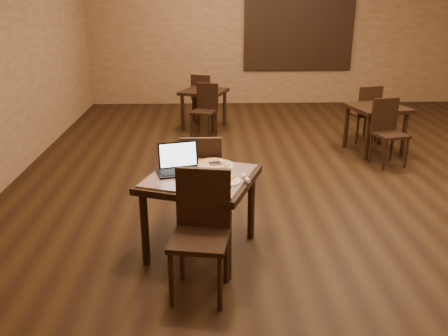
{
  "coord_description": "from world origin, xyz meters",
  "views": [
    {
      "loc": [
        -1.45,
        -5.45,
        2.27
      ],
      "look_at": [
        -1.32,
        -1.56,
        0.85
      ],
      "focal_mm": 38.0,
      "sensor_mm": 36.0,
      "label": 1
    }
  ],
  "objects_px": {
    "tiled_table": "(200,185)",
    "chair_main_near": "(201,225)",
    "other_table_b": "(204,97)",
    "other_table_a_chair_far": "(366,110)",
    "other_table_b_chair_far": "(203,95)",
    "other_table_a_chair_near": "(387,128)",
    "other_table_a": "(376,114)",
    "pizza_pan": "(213,165)",
    "chair_main_far": "(201,174)",
    "other_table_b_chair_near": "(205,107)",
    "laptop": "(178,164)"
  },
  "relations": [
    {
      "from": "tiled_table",
      "to": "chair_main_near",
      "type": "height_order",
      "value": "chair_main_near"
    },
    {
      "from": "other_table_b",
      "to": "other_table_a_chair_far",
      "type": "bearing_deg",
      "value": 1.04
    },
    {
      "from": "other_table_b_chair_far",
      "to": "other_table_a_chair_near",
      "type": "bearing_deg",
      "value": 156.86
    },
    {
      "from": "other_table_a",
      "to": "other_table_a_chair_far",
      "type": "distance_m",
      "value": 0.55
    },
    {
      "from": "chair_main_near",
      "to": "other_table_a_chair_far",
      "type": "xyz_separation_m",
      "value": [
        2.61,
        4.07,
        -0.05
      ]
    },
    {
      "from": "other_table_a_chair_near",
      "to": "other_table_b",
      "type": "bearing_deg",
      "value": 127.62
    },
    {
      "from": "chair_main_near",
      "to": "other_table_b_chair_far",
      "type": "bearing_deg",
      "value": 100.06
    },
    {
      "from": "other_table_b",
      "to": "other_table_b_chair_far",
      "type": "distance_m",
      "value": 0.53
    },
    {
      "from": "other_table_a_chair_near",
      "to": "pizza_pan",
      "type": "bearing_deg",
      "value": -152.71
    },
    {
      "from": "chair_main_near",
      "to": "other_table_a_chair_far",
      "type": "height_order",
      "value": "chair_main_near"
    },
    {
      "from": "chair_main_far",
      "to": "other_table_b",
      "type": "distance_m",
      "value": 3.83
    },
    {
      "from": "other_table_a_chair_near",
      "to": "other_table_b_chair_near",
      "type": "relative_size",
      "value": 1.05
    },
    {
      "from": "pizza_pan",
      "to": "other_table_b_chair_far",
      "type": "xyz_separation_m",
      "value": [
        -0.14,
        4.73,
        -0.27
      ]
    },
    {
      "from": "other_table_b",
      "to": "chair_main_far",
      "type": "bearing_deg",
      "value": -68.4
    },
    {
      "from": "other_table_b_chair_far",
      "to": "other_table_b",
      "type": "bearing_deg",
      "value": 114.84
    },
    {
      "from": "other_table_a",
      "to": "laptop",
      "type": "bearing_deg",
      "value": -148.56
    },
    {
      "from": "laptop",
      "to": "other_table_b_chair_far",
      "type": "height_order",
      "value": "laptop"
    },
    {
      "from": "laptop",
      "to": "other_table_a",
      "type": "distance_m",
      "value": 3.98
    },
    {
      "from": "other_table_b_chair_far",
      "to": "chair_main_near",
      "type": "bearing_deg",
      "value": 112.06
    },
    {
      "from": "other_table_a_chair_near",
      "to": "other_table_b_chair_near",
      "type": "bearing_deg",
      "value": 135.08
    },
    {
      "from": "chair_main_near",
      "to": "laptop",
      "type": "bearing_deg",
      "value": 116.28
    },
    {
      "from": "pizza_pan",
      "to": "other_table_b_chair_near",
      "type": "relative_size",
      "value": 0.44
    },
    {
      "from": "pizza_pan",
      "to": "other_table_b",
      "type": "bearing_deg",
      "value": 91.55
    },
    {
      "from": "tiled_table",
      "to": "other_table_a",
      "type": "height_order",
      "value": "tiled_table"
    },
    {
      "from": "tiled_table",
      "to": "other_table_b_chair_near",
      "type": "relative_size",
      "value": 1.33
    },
    {
      "from": "chair_main_near",
      "to": "chair_main_far",
      "type": "height_order",
      "value": "chair_main_near"
    },
    {
      "from": "other_table_a",
      "to": "other_table_a_chair_near",
      "type": "height_order",
      "value": "other_table_a_chair_near"
    },
    {
      "from": "other_table_b_chair_near",
      "to": "other_table_a",
      "type": "bearing_deg",
      "value": 0.26
    },
    {
      "from": "other_table_a",
      "to": "other_table_a_chair_near",
      "type": "bearing_deg",
      "value": -105.64
    },
    {
      "from": "other_table_a",
      "to": "other_table_a_chair_far",
      "type": "bearing_deg",
      "value": 74.36
    },
    {
      "from": "other_table_a_chair_far",
      "to": "pizza_pan",
      "type": "bearing_deg",
      "value": 38.53
    },
    {
      "from": "other_table_b_chair_near",
      "to": "laptop",
      "type": "bearing_deg",
      "value": -71.84
    },
    {
      "from": "tiled_table",
      "to": "pizza_pan",
      "type": "distance_m",
      "value": 0.29
    },
    {
      "from": "other_table_b_chair_far",
      "to": "other_table_a_chair_far",
      "type": "bearing_deg",
      "value": 172.03
    },
    {
      "from": "laptop",
      "to": "other_table_a_chair_near",
      "type": "height_order",
      "value": "laptop"
    },
    {
      "from": "tiled_table",
      "to": "other_table_a",
      "type": "bearing_deg",
      "value": 68.21
    },
    {
      "from": "laptop",
      "to": "other_table_a_chair_far",
      "type": "height_order",
      "value": "laptop"
    },
    {
      "from": "laptop",
      "to": "other_table_b_chair_near",
      "type": "relative_size",
      "value": 0.47
    },
    {
      "from": "chair_main_far",
      "to": "other_table_b_chair_far",
      "type": "xyz_separation_m",
      "value": [
        -0.02,
        4.35,
        -0.04
      ]
    },
    {
      "from": "other_table_b",
      "to": "other_table_b_chair_near",
      "type": "bearing_deg",
      "value": -65.16
    },
    {
      "from": "laptop",
      "to": "pizza_pan",
      "type": "bearing_deg",
      "value": 7.45
    },
    {
      "from": "other_table_b_chair_far",
      "to": "other_table_a",
      "type": "bearing_deg",
      "value": 163.73
    },
    {
      "from": "chair_main_near",
      "to": "other_table_a",
      "type": "distance_m",
      "value": 4.38
    },
    {
      "from": "pizza_pan",
      "to": "other_table_a_chair_near",
      "type": "relative_size",
      "value": 0.42
    },
    {
      "from": "laptop",
      "to": "other_table_b_chair_near",
      "type": "xyz_separation_m",
      "value": [
        0.23,
        3.82,
        -0.33
      ]
    },
    {
      "from": "tiled_table",
      "to": "pizza_pan",
      "type": "height_order",
      "value": "pizza_pan"
    },
    {
      "from": "chair_main_far",
      "to": "other_table_a",
      "type": "distance_m",
      "value": 3.48
    },
    {
      "from": "pizza_pan",
      "to": "other_table_b",
      "type": "distance_m",
      "value": 4.21
    },
    {
      "from": "laptop",
      "to": "other_table_b",
      "type": "distance_m",
      "value": 4.35
    },
    {
      "from": "other_table_a",
      "to": "other_table_b_chair_near",
      "type": "distance_m",
      "value": 2.76
    }
  ]
}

